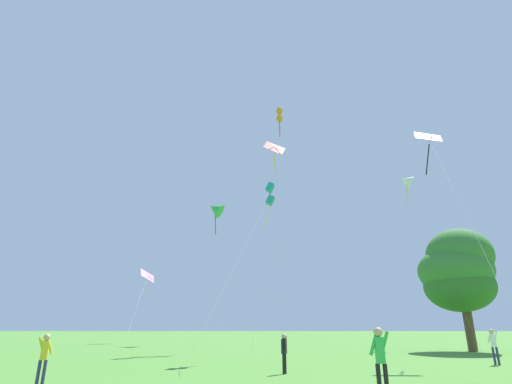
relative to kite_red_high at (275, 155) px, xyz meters
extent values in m
cube|color=red|center=(-0.01, 0.11, 0.83)|extent=(2.37, 1.25, 2.03)
cylinder|color=#3F382D|center=(-0.01, 0.11, 0.83)|extent=(1.63, 0.68, 1.16)
cylinder|color=yellow|center=(0.03, 0.20, -1.02)|extent=(0.22, 0.31, 2.17)
cylinder|color=silver|center=(0.03, -3.76, -8.98)|extent=(0.09, 7.76, 19.27)
cube|color=teal|center=(-0.77, -11.98, -7.94)|extent=(0.65, 0.65, 0.68)
cube|color=teal|center=(-0.77, -11.98, -8.85)|extent=(0.65, 0.65, 0.68)
cylinder|color=#3F382D|center=(-0.77, -11.98, -8.39)|extent=(0.04, 0.04, 1.29)
cylinder|color=silver|center=(-0.97, -12.04, -9.89)|extent=(0.49, 0.20, 1.85)
cylinder|color=silver|center=(-2.64, -16.16, -13.57)|extent=(3.74, 8.37, 10.09)
cube|color=orange|center=(0.63, 0.80, 5.58)|extent=(0.78, 0.79, 0.68)
cube|color=orange|center=(0.63, 0.80, 4.66)|extent=(0.78, 0.79, 0.68)
cylinder|color=#3F382D|center=(0.63, 0.80, 5.12)|extent=(0.04, 0.04, 1.32)
cylinder|color=red|center=(0.64, 0.91, 3.53)|extent=(0.11, 0.30, 2.00)
cylinder|color=silver|center=(-0.76, -3.05, -6.81)|extent=(2.80, 7.72, 23.60)
cone|color=green|center=(-7.29, 10.90, -2.55)|extent=(2.46, 2.09, 2.42)
cylinder|color=red|center=(-7.20, 10.81, -4.63)|extent=(0.33, 0.32, 2.64)
cylinder|color=silver|center=(-6.29, 7.62, -10.66)|extent=(2.00, 6.58, 15.90)
cube|color=black|center=(10.04, -12.63, -4.55)|extent=(2.02, 1.04, 1.30)
cylinder|color=#3F382D|center=(10.04, -12.63, -4.55)|extent=(1.30, 0.55, 0.53)
cylinder|color=black|center=(9.84, -12.49, -6.16)|extent=(0.49, 0.39, 2.13)
cylinder|color=silver|center=(8.60, -18.23, -11.64)|extent=(2.89, 11.20, 13.95)
cone|color=white|center=(14.57, 3.67, -1.58)|extent=(1.91, 1.72, 1.76)
cylinder|color=yellow|center=(14.45, 3.64, -3.19)|extent=(0.34, 0.16, 2.07)
cylinder|color=silver|center=(14.61, -1.07, -10.16)|extent=(0.10, 9.49, 16.91)
cube|color=pink|center=(-16.06, 13.69, -10.58)|extent=(1.73, 2.35, 1.78)
cylinder|color=#3F382D|center=(-16.06, 13.69, -10.58)|extent=(1.34, 0.62, 0.91)
cylinder|color=silver|center=(-16.13, 13.52, -12.12)|extent=(0.26, 0.45, 1.82)
cylinder|color=silver|center=(-15.44, 8.62, -14.67)|extent=(1.26, 10.16, 7.90)
cylinder|color=#2D3351|center=(10.48, -15.32, -18.19)|extent=(0.11, 0.11, 0.84)
cylinder|color=#2D3351|center=(10.31, -15.27, -18.19)|extent=(0.11, 0.11, 0.84)
cube|color=white|center=(10.40, -15.29, -17.46)|extent=(0.25, 0.24, 0.63)
cylinder|color=white|center=(10.52, -15.33, -17.30)|extent=(0.29, 0.16, 0.59)
cylinder|color=white|center=(10.27, -15.26, -17.30)|extent=(0.29, 0.16, 0.59)
sphere|color=tan|center=(10.40, -15.29, -17.03)|extent=(0.23, 0.23, 0.23)
cylinder|color=#2D3351|center=(-8.52, -23.08, -18.22)|extent=(0.10, 0.10, 0.78)
cylinder|color=#2D3351|center=(-8.36, -23.03, -18.22)|extent=(0.10, 0.10, 0.78)
cube|color=yellow|center=(-8.44, -23.06, -17.54)|extent=(0.24, 0.23, 0.59)
cylinder|color=yellow|center=(-8.56, -23.09, -17.39)|extent=(0.27, 0.15, 0.55)
cylinder|color=yellow|center=(-8.33, -23.02, -17.39)|extent=(0.27, 0.15, 0.55)
sphere|color=tan|center=(-8.44, -23.06, -17.14)|extent=(0.21, 0.21, 0.21)
cylinder|color=black|center=(-0.41, -19.36, -18.23)|extent=(0.10, 0.10, 0.76)
cylinder|color=black|center=(-0.48, -19.50, -18.23)|extent=(0.10, 0.10, 0.76)
cube|color=black|center=(-0.44, -19.43, -17.57)|extent=(0.24, 0.25, 0.57)
cylinder|color=black|center=(-0.39, -19.32, -17.43)|extent=(0.18, 0.26, 0.53)
cylinder|color=black|center=(-0.49, -19.53, -17.43)|extent=(0.18, 0.26, 0.53)
sphere|color=tan|center=(-0.44, -19.43, -17.18)|extent=(0.21, 0.21, 0.21)
cylinder|color=black|center=(1.88, -25.49, -18.17)|extent=(0.12, 0.12, 0.88)
cylinder|color=black|center=(1.70, -25.47, -18.17)|extent=(0.12, 0.12, 0.88)
cube|color=green|center=(1.79, -25.48, -17.40)|extent=(0.23, 0.22, 0.66)
cylinder|color=green|center=(1.92, -25.49, -17.23)|extent=(0.30, 0.11, 0.62)
cylinder|color=green|center=(1.65, -25.47, -17.23)|extent=(0.30, 0.11, 0.62)
sphere|color=tan|center=(1.79, -25.48, -16.95)|extent=(0.24, 0.24, 0.24)
cylinder|color=brown|center=(15.12, -3.63, -15.12)|extent=(0.70, 0.70, 6.99)
ellipsoid|color=#2D6628|center=(14.64, -4.07, -13.72)|extent=(5.42, 5.42, 3.96)
ellipsoid|color=#387533|center=(14.55, -4.04, -12.46)|extent=(5.81, 5.81, 4.08)
ellipsoid|color=#387533|center=(15.08, -4.05, -11.20)|extent=(5.20, 5.20, 4.46)
camera|label=1|loc=(-1.31, -36.65, -16.83)|focal=27.34mm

